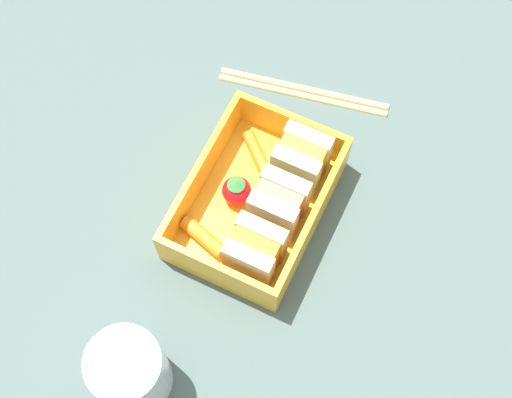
# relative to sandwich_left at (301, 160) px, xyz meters

# --- Properties ---
(ground_plane) EXTENTS (1.20, 1.20, 0.02)m
(ground_plane) POSITION_rel_sandwich_left_xyz_m (0.05, -0.02, -0.05)
(ground_plane) COLOR #485957
(bento_tray) EXTENTS (0.17, 0.12, 0.01)m
(bento_tray) POSITION_rel_sandwich_left_xyz_m (0.05, -0.02, -0.03)
(bento_tray) COLOR gold
(bento_tray) RESTS_ON ground_plane
(bento_rim) EXTENTS (0.17, 0.12, 0.04)m
(bento_rim) POSITION_rel_sandwich_left_xyz_m (0.05, -0.02, -0.01)
(bento_rim) COLOR gold
(bento_rim) RESTS_ON bento_tray
(sandwich_left) EXTENTS (0.04, 0.05, 0.05)m
(sandwich_left) POSITION_rel_sandwich_left_xyz_m (0.00, 0.00, 0.00)
(sandwich_left) COLOR beige
(sandwich_left) RESTS_ON bento_tray
(sandwich_center_left) EXTENTS (0.04, 0.05, 0.05)m
(sandwich_center_left) POSITION_rel_sandwich_left_xyz_m (0.05, 0.00, 0.00)
(sandwich_center_left) COLOR beige
(sandwich_center_left) RESTS_ON bento_tray
(sandwich_center) EXTENTS (0.04, 0.05, 0.05)m
(sandwich_center) POSITION_rel_sandwich_left_xyz_m (0.10, 0.00, 0.00)
(sandwich_center) COLOR #DAB981
(sandwich_center) RESTS_ON bento_tray
(carrot_stick_left) EXTENTS (0.04, 0.04, 0.01)m
(carrot_stick_left) POSITION_rel_sandwich_left_xyz_m (0.00, -0.05, -0.02)
(carrot_stick_left) COLOR orange
(carrot_stick_left) RESTS_ON bento_tray
(strawberry_far_left) EXTENTS (0.03, 0.03, 0.03)m
(strawberry_far_left) POSITION_rel_sandwich_left_xyz_m (0.05, -0.04, -0.01)
(strawberry_far_left) COLOR red
(strawberry_far_left) RESTS_ON bento_tray
(carrot_stick_far_left) EXTENTS (0.03, 0.05, 0.01)m
(carrot_stick_far_left) POSITION_rel_sandwich_left_xyz_m (0.10, -0.05, -0.02)
(carrot_stick_far_left) COLOR orange
(carrot_stick_far_left) RESTS_ON bento_tray
(chopstick_pair) EXTENTS (0.05, 0.18, 0.01)m
(chopstick_pair) POSITION_rel_sandwich_left_xyz_m (-0.09, -0.04, -0.04)
(chopstick_pair) COLOR tan
(chopstick_pair) RESTS_ON ground_plane
(drinking_glass) EXTENTS (0.06, 0.06, 0.08)m
(drinking_glass) POSITION_rel_sandwich_left_xyz_m (0.24, -0.05, 0.00)
(drinking_glass) COLOR white
(drinking_glass) RESTS_ON ground_plane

